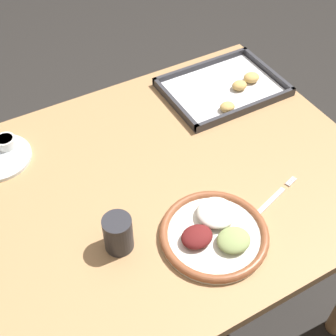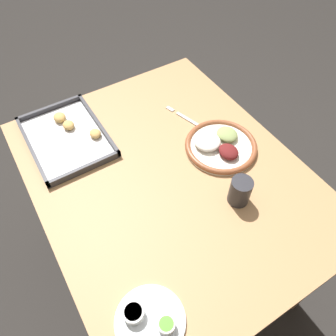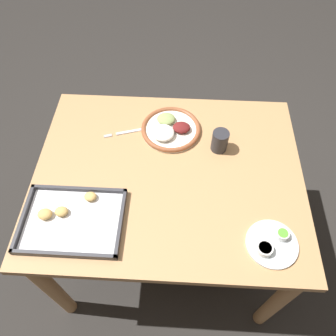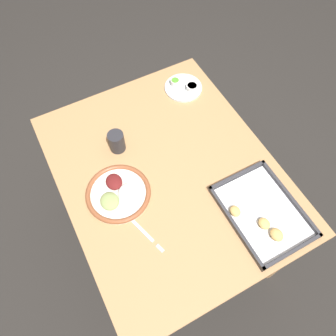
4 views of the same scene
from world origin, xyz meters
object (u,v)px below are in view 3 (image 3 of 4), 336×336
(saucer_plate, at_px, (272,244))
(baking_tray, at_px, (71,219))
(fork, at_px, (131,131))
(drinking_cup, at_px, (220,141))
(dinner_plate, at_px, (170,129))

(saucer_plate, height_order, baking_tray, saucer_plate)
(baking_tray, bearing_deg, fork, -110.59)
(saucer_plate, distance_m, drinking_cup, 0.45)
(fork, distance_m, drinking_cup, 0.38)
(fork, height_order, saucer_plate, saucer_plate)
(fork, bearing_deg, dinner_plate, 168.00)
(dinner_plate, height_order, baking_tray, dinner_plate)
(dinner_plate, xyz_separation_m, baking_tray, (0.33, 0.44, -0.00))
(fork, bearing_deg, baking_tray, 52.46)
(dinner_plate, distance_m, saucer_plate, 0.62)
(saucer_plate, bearing_deg, drinking_cup, -68.34)
(dinner_plate, xyz_separation_m, drinking_cup, (-0.21, 0.08, 0.03))
(dinner_plate, relative_size, drinking_cup, 2.73)
(drinking_cup, bearing_deg, baking_tray, 33.87)
(saucer_plate, bearing_deg, baking_tray, -4.46)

